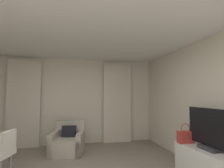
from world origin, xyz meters
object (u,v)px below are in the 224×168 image
(armchair, at_px, (68,143))
(tv_flatscreen, at_px, (209,130))
(handbag_primary, at_px, (186,136))
(desk_chair, at_px, (0,161))
(tv_console, at_px, (210,167))

(armchair, distance_m, tv_flatscreen, 3.24)
(tv_flatscreen, bearing_deg, handbag_primary, 102.47)
(desk_chair, xyz_separation_m, handbag_primary, (3.26, -0.30, 0.29))
(tv_flatscreen, bearing_deg, armchair, 136.58)
(desk_chair, distance_m, tv_flatscreen, 3.49)
(tv_flatscreen, distance_m, handbag_primary, 0.52)
(tv_console, bearing_deg, handbag_primary, 102.64)
(handbag_primary, bearing_deg, armchair, 142.18)
(armchair, height_order, tv_flatscreen, tv_flatscreen)
(tv_console, distance_m, handbag_primary, 0.62)
(tv_flatscreen, relative_size, handbag_primary, 2.48)
(armchair, height_order, handbag_primary, handbag_primary)
(desk_chair, distance_m, tv_console, 3.45)
(armchair, relative_size, tv_console, 0.75)
(armchair, xyz_separation_m, desk_chair, (-1.06, -1.41, 0.13))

